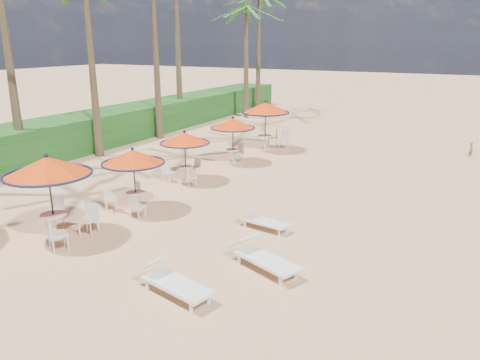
# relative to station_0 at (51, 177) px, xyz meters

# --- Properties ---
(ground) EXTENTS (160.00, 160.00, 0.00)m
(ground) POSITION_rel_station_0_xyz_m (5.13, -0.15, -1.91)
(ground) COLOR tan
(ground) RESTS_ON ground
(scrub_hedge) EXTENTS (3.00, 40.00, 1.80)m
(scrub_hedge) POSITION_rel_station_0_xyz_m (-8.37, 10.85, -1.01)
(scrub_hedge) COLOR #194716
(scrub_hedge) RESTS_ON ground
(station_0) EXTENTS (2.50, 2.50, 2.61)m
(station_0) POSITION_rel_station_0_xyz_m (0.00, 0.00, 0.00)
(station_0) COLOR black
(station_0) RESTS_ON ground
(station_1) EXTENTS (2.15, 2.15, 2.24)m
(station_1) POSITION_rel_station_0_xyz_m (0.50, 2.92, -0.27)
(station_1) COLOR black
(station_1) RESTS_ON ground
(station_2) EXTENTS (2.07, 2.07, 2.16)m
(station_2) POSITION_rel_station_0_xyz_m (0.08, 6.65, -0.33)
(station_2) COLOR black
(station_2) RESTS_ON ground
(station_3) EXTENTS (2.14, 2.14, 2.23)m
(station_3) POSITION_rel_station_0_xyz_m (0.34, 10.36, -0.20)
(station_3) COLOR black
(station_3) RESTS_ON ground
(station_4) EXTENTS (2.54, 2.54, 2.65)m
(station_4) POSITION_rel_station_0_xyz_m (0.58, 13.64, 0.11)
(station_4) COLOR black
(station_4) RESTS_ON ground
(lounger_near) EXTENTS (2.23, 1.14, 0.77)m
(lounger_near) POSITION_rel_station_0_xyz_m (4.90, -1.04, -1.55)
(lounger_near) COLOR white
(lounger_near) RESTS_ON ground
(lounger_mid) EXTENTS (2.26, 1.43, 0.78)m
(lounger_mid) POSITION_rel_station_0_xyz_m (6.21, 1.07, -1.54)
(lounger_mid) COLOR white
(lounger_mid) RESTS_ON ground
(lounger_far) EXTENTS (1.82, 0.76, 0.63)m
(lounger_far) POSITION_rel_station_0_xyz_m (5.05, 3.50, -1.61)
(lounger_far) COLOR white
(lounger_far) RESTS_ON ground
(palm_6) EXTENTS (5.00, 5.00, 8.07)m
(palm_6) POSITION_rel_station_0_xyz_m (-5.37, 22.79, 5.43)
(palm_6) COLOR brown
(palm_6) RESTS_ON ground
(palm_7) EXTENTS (5.00, 5.00, 9.27)m
(palm_7) POSITION_rel_station_0_xyz_m (-6.22, 26.63, 6.57)
(palm_7) COLOR brown
(palm_7) RESTS_ON ground
(person) EXTENTS (0.29, 0.35, 0.81)m
(person) POSITION_rel_station_0_xyz_m (10.41, 16.88, -1.50)
(person) COLOR brown
(person) RESTS_ON ground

